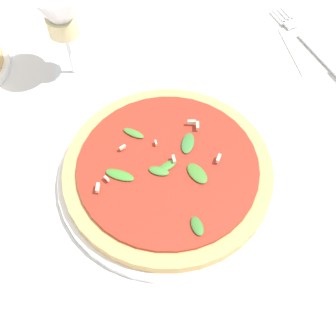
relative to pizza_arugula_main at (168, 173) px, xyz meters
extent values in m
plane|color=silver|center=(0.01, 0.01, -0.02)|extent=(6.00, 6.00, 0.00)
cylinder|color=white|center=(0.00, 0.00, -0.01)|extent=(0.33, 0.33, 0.01)
cylinder|color=tan|center=(0.00, 0.00, 0.00)|extent=(0.31, 0.31, 0.02)
cylinder|color=#A82D1E|center=(0.00, 0.00, 0.02)|extent=(0.27, 0.27, 0.01)
ellipsoid|color=#418E32|center=(-0.02, 0.07, 0.02)|extent=(0.03, 0.05, 0.01)
ellipsoid|color=#478B35|center=(0.05, 0.06, 0.02)|extent=(0.02, 0.04, 0.01)
ellipsoid|color=#428933|center=(0.00, 0.00, 0.02)|extent=(0.03, 0.03, 0.01)
ellipsoid|color=#3B7A2F|center=(-0.09, -0.05, 0.02)|extent=(0.03, 0.03, 0.01)
ellipsoid|color=#44822F|center=(-0.01, -0.04, 0.02)|extent=(0.04, 0.04, 0.01)
ellipsoid|color=#448B36|center=(-0.01, 0.01, 0.02)|extent=(0.02, 0.03, 0.01)
ellipsoid|color=#3B7C37|center=(0.04, -0.03, 0.02)|extent=(0.04, 0.02, 0.01)
cube|color=beige|center=(0.07, -0.04, 0.03)|extent=(0.01, 0.01, 0.01)
cube|color=beige|center=(0.02, 0.07, 0.03)|extent=(0.01, 0.01, 0.01)
cube|color=beige|center=(0.04, 0.02, 0.03)|extent=(0.01, 0.01, 0.00)
cube|color=beige|center=(-0.04, 0.08, 0.03)|extent=(0.01, 0.01, 0.01)
cube|color=beige|center=(0.00, -0.01, 0.03)|extent=(0.01, 0.01, 0.01)
cube|color=beige|center=(-0.05, 0.09, 0.03)|extent=(0.01, 0.00, 0.01)
cube|color=beige|center=(0.08, -0.03, 0.03)|extent=(0.01, 0.01, 0.01)
cube|color=beige|center=(0.02, -0.07, 0.03)|extent=(0.01, 0.01, 0.01)
cylinder|color=white|center=(0.20, 0.19, -0.01)|extent=(0.07, 0.07, 0.00)
cylinder|color=white|center=(0.20, 0.19, 0.03)|extent=(0.01, 0.01, 0.08)
cone|color=white|center=(0.20, 0.19, 0.12)|extent=(0.10, 0.10, 0.09)
cylinder|color=beige|center=(0.20, 0.19, 0.09)|extent=(0.05, 0.05, 0.03)
cube|color=silver|center=(0.31, -0.23, -0.01)|extent=(0.15, 0.12, 0.01)
cube|color=silver|center=(0.28, -0.25, -0.01)|extent=(0.12, 0.08, 0.00)
cube|color=silver|center=(0.36, -0.20, -0.01)|extent=(0.03, 0.03, 0.00)
cube|color=silver|center=(0.39, -0.19, -0.01)|extent=(0.04, 0.03, 0.00)
cube|color=silver|center=(0.39, -0.18, -0.01)|extent=(0.04, 0.03, 0.00)
cube|color=silver|center=(0.38, -0.17, -0.01)|extent=(0.04, 0.03, 0.00)
camera|label=1|loc=(-0.37, -0.04, 0.59)|focal=50.00mm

